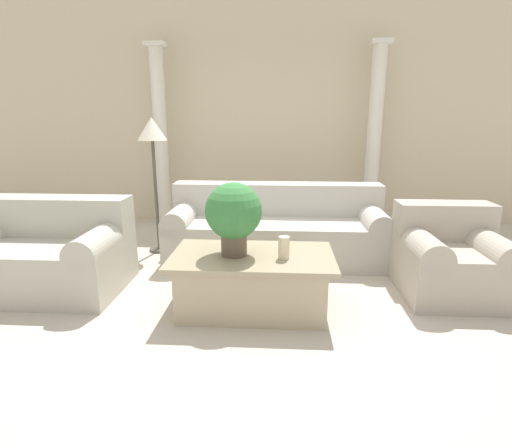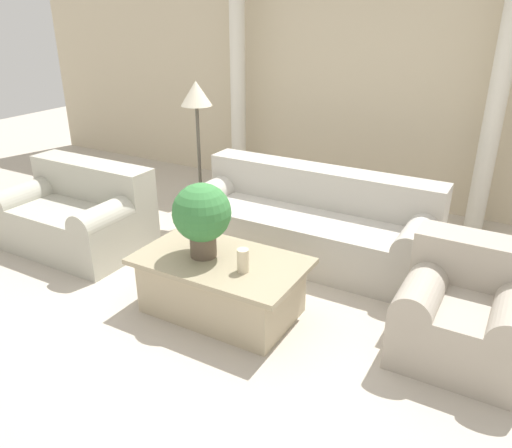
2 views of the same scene
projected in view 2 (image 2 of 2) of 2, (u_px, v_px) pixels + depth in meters
The scene contains 11 objects.
ground_plane at pixel (235, 288), 4.29m from camera, with size 16.00×16.00×0.00m, color #BCB2A3.
wall_back at pixel (355, 64), 5.78m from camera, with size 10.00×0.06×3.20m.
sofa_long at pixel (310, 222), 4.76m from camera, with size 2.35×0.89×0.81m.
loveseat at pixel (78, 214), 4.94m from camera, with size 1.40×0.89×0.81m.
coffee_table at pixel (221, 285), 3.87m from camera, with size 1.29×0.76×0.47m.
potted_plant at pixel (202, 215), 3.69m from camera, with size 0.44×0.44×0.58m.
pillar_candle at pixel (243, 261), 3.56m from camera, with size 0.09×0.09×0.18m.
floor_lamp at pixel (197, 105), 5.13m from camera, with size 0.32×0.32×1.53m.
column_left at pixel (238, 87), 6.27m from camera, with size 0.27×0.27×2.51m.
column_right at pixel (495, 110), 4.92m from camera, with size 0.27×0.27×2.51m.
armchair at pixel (467, 309), 3.39m from camera, with size 0.85×0.85×0.77m.
Camera 2 is at (2.00, -3.13, 2.23)m, focal length 35.00 mm.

